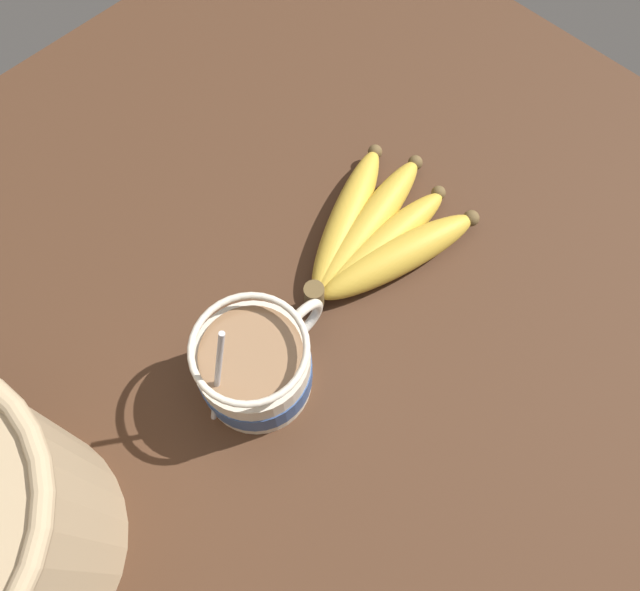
{
  "coord_description": "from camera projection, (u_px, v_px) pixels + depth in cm",
  "views": [
    {
      "loc": [
        -18.1,
        -18.08,
        61.03
      ],
      "look_at": [
        -0.03,
        -0.29,
        7.99
      ],
      "focal_mm": 35.0,
      "sensor_mm": 36.0,
      "label": 1
    }
  ],
  "objects": [
    {
      "name": "coffee_mug",
      "position": [
        256.0,
        367.0,
        0.56
      ],
      "size": [
        14.2,
        10.36,
        15.37
      ],
      "color": "beige",
      "rests_on": "table"
    },
    {
      "name": "table",
      "position": [
        318.0,
        319.0,
        0.64
      ],
      "size": [
        99.95,
        99.95,
        3.91
      ],
      "color": "#422819",
      "rests_on": "ground"
    },
    {
      "name": "banana_bunch",
      "position": [
        375.0,
        236.0,
        0.64
      ],
      "size": [
        21.72,
        16.54,
        4.25
      ],
      "color": "brown",
      "rests_on": "table"
    }
  ]
}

